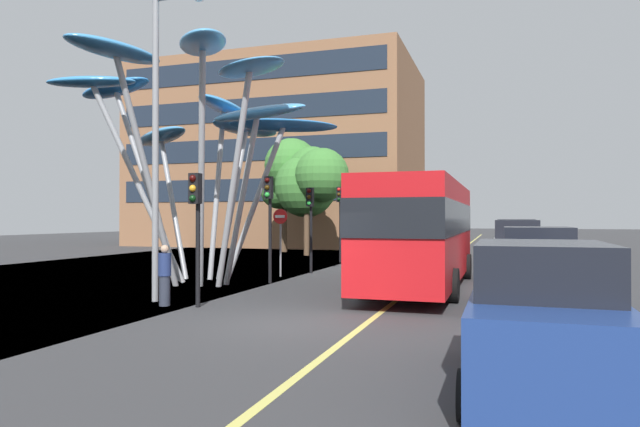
{
  "coord_description": "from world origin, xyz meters",
  "views": [
    {
      "loc": [
        4.56,
        -11.77,
        2.34
      ],
      "look_at": [
        -1.32,
        6.29,
        2.5
      ],
      "focal_mm": 31.53,
      "sensor_mm": 36.0,
      "label": 1
    }
  ],
  "objects_px": {
    "car_parked_mid": "(537,271)",
    "car_parked_far": "(517,251)",
    "car_parked_near": "(542,322)",
    "car_far_side": "(516,241)",
    "traffic_light_opposite": "(340,208)",
    "traffic_light_kerb_near": "(196,210)",
    "street_lamp": "(166,106)",
    "pedestrian": "(165,275)",
    "no_entry_sign": "(280,232)",
    "traffic_light_kerb_far": "(269,206)",
    "traffic_light_island_mid": "(310,211)",
    "car_side_street": "(516,244)",
    "leaf_sculpture": "(194,110)",
    "red_bus": "(422,227)"
  },
  "relations": [
    {
      "from": "traffic_light_island_mid",
      "to": "car_far_side",
      "type": "xyz_separation_m",
      "value": [
        8.5,
        12.57,
        -1.65
      ]
    },
    {
      "from": "traffic_light_kerb_near",
      "to": "car_parked_mid",
      "type": "height_order",
      "value": "traffic_light_kerb_near"
    },
    {
      "from": "traffic_light_opposite",
      "to": "no_entry_sign",
      "type": "relative_size",
      "value": 1.47
    },
    {
      "from": "street_lamp",
      "to": "car_far_side",
      "type": "bearing_deg",
      "value": 65.61
    },
    {
      "from": "car_far_side",
      "to": "car_parked_far",
      "type": "bearing_deg",
      "value": -91.12
    },
    {
      "from": "traffic_light_kerb_far",
      "to": "traffic_light_opposite",
      "type": "relative_size",
      "value": 0.96
    },
    {
      "from": "car_far_side",
      "to": "pedestrian",
      "type": "height_order",
      "value": "car_far_side"
    },
    {
      "from": "traffic_light_kerb_near",
      "to": "traffic_light_opposite",
      "type": "xyz_separation_m",
      "value": [
        -0.53,
        15.48,
        0.33
      ]
    },
    {
      "from": "car_parked_mid",
      "to": "no_entry_sign",
      "type": "relative_size",
      "value": 1.59
    },
    {
      "from": "car_parked_near",
      "to": "car_far_side",
      "type": "relative_size",
      "value": 1.15
    },
    {
      "from": "red_bus",
      "to": "car_side_street",
      "type": "distance_m",
      "value": 10.9
    },
    {
      "from": "red_bus",
      "to": "street_lamp",
      "type": "bearing_deg",
      "value": -140.16
    },
    {
      "from": "traffic_light_opposite",
      "to": "car_parked_far",
      "type": "bearing_deg",
      "value": -32.76
    },
    {
      "from": "car_far_side",
      "to": "car_parked_mid",
      "type": "bearing_deg",
      "value": -89.7
    },
    {
      "from": "car_parked_mid",
      "to": "street_lamp",
      "type": "distance_m",
      "value": 10.98
    },
    {
      "from": "car_parked_mid",
      "to": "car_side_street",
      "type": "height_order",
      "value": "car_side_street"
    },
    {
      "from": "traffic_light_kerb_far",
      "to": "no_entry_sign",
      "type": "xyz_separation_m",
      "value": [
        -0.51,
        2.34,
        -0.98
      ]
    },
    {
      "from": "traffic_light_kerb_far",
      "to": "car_parked_far",
      "type": "height_order",
      "value": "traffic_light_kerb_far"
    },
    {
      "from": "traffic_light_kerb_near",
      "to": "street_lamp",
      "type": "xyz_separation_m",
      "value": [
        -1.34,
        0.64,
        2.93
      ]
    },
    {
      "from": "car_parked_far",
      "to": "pedestrian",
      "type": "distance_m",
      "value": 13.43
    },
    {
      "from": "car_far_side",
      "to": "street_lamp",
      "type": "bearing_deg",
      "value": -114.39
    },
    {
      "from": "pedestrian",
      "to": "no_entry_sign",
      "type": "distance_m",
      "value": 8.01
    },
    {
      "from": "red_bus",
      "to": "no_entry_sign",
      "type": "relative_size",
      "value": 4.06
    },
    {
      "from": "car_side_street",
      "to": "car_far_side",
      "type": "height_order",
      "value": "car_side_street"
    },
    {
      "from": "leaf_sculpture",
      "to": "pedestrian",
      "type": "distance_m",
      "value": 7.64
    },
    {
      "from": "traffic_light_kerb_far",
      "to": "street_lamp",
      "type": "xyz_separation_m",
      "value": [
        -0.99,
        -4.99,
        2.71
      ]
    },
    {
      "from": "traffic_light_island_mid",
      "to": "no_entry_sign",
      "type": "distance_m",
      "value": 1.9
    },
    {
      "from": "traffic_light_kerb_far",
      "to": "car_parked_mid",
      "type": "xyz_separation_m",
      "value": [
        8.83,
        -3.06,
        -1.79
      ]
    },
    {
      "from": "traffic_light_island_mid",
      "to": "street_lamp",
      "type": "height_order",
      "value": "street_lamp"
    },
    {
      "from": "leaf_sculpture",
      "to": "car_parked_near",
      "type": "height_order",
      "value": "leaf_sculpture"
    },
    {
      "from": "leaf_sculpture",
      "to": "car_parked_mid",
      "type": "xyz_separation_m",
      "value": [
        11.49,
        -2.39,
        -5.3
      ]
    },
    {
      "from": "traffic_light_kerb_near",
      "to": "pedestrian",
      "type": "xyz_separation_m",
      "value": [
        -0.96,
        0.02,
        -1.74
      ]
    },
    {
      "from": "car_parked_mid",
      "to": "car_parked_far",
      "type": "xyz_separation_m",
      "value": [
        -0.34,
        7.32,
        0.08
      ]
    },
    {
      "from": "traffic_light_opposite",
      "to": "traffic_light_kerb_near",
      "type": "bearing_deg",
      "value": -88.03
    },
    {
      "from": "traffic_light_island_mid",
      "to": "car_side_street",
      "type": "height_order",
      "value": "traffic_light_island_mid"
    },
    {
      "from": "car_parked_near",
      "to": "car_side_street",
      "type": "bearing_deg",
      "value": 89.65
    },
    {
      "from": "leaf_sculpture",
      "to": "car_far_side",
      "type": "relative_size",
      "value": 2.7
    },
    {
      "from": "car_parked_near",
      "to": "car_parked_far",
      "type": "relative_size",
      "value": 1.17
    },
    {
      "from": "traffic_light_kerb_near",
      "to": "street_lamp",
      "type": "relative_size",
      "value": 0.4
    },
    {
      "from": "traffic_light_opposite",
      "to": "car_parked_far",
      "type": "height_order",
      "value": "traffic_light_opposite"
    },
    {
      "from": "traffic_light_kerb_near",
      "to": "traffic_light_opposite",
      "type": "height_order",
      "value": "traffic_light_opposite"
    },
    {
      "from": "car_far_side",
      "to": "traffic_light_island_mid",
      "type": "bearing_deg",
      "value": -124.08
    },
    {
      "from": "car_parked_near",
      "to": "traffic_light_kerb_near",
      "type": "bearing_deg",
      "value": 149.0
    },
    {
      "from": "traffic_light_kerb_far",
      "to": "traffic_light_opposite",
      "type": "xyz_separation_m",
      "value": [
        -0.18,
        9.85,
        0.1
      ]
    },
    {
      "from": "traffic_light_opposite",
      "to": "car_parked_mid",
      "type": "xyz_separation_m",
      "value": [
        9.02,
        -12.9,
        -1.89
      ]
    },
    {
      "from": "traffic_light_kerb_near",
      "to": "car_far_side",
      "type": "height_order",
      "value": "traffic_light_kerb_near"
    },
    {
      "from": "street_lamp",
      "to": "pedestrian",
      "type": "xyz_separation_m",
      "value": [
        0.38,
        -0.61,
        -4.66
      ]
    },
    {
      "from": "car_parked_near",
      "to": "pedestrian",
      "type": "bearing_deg",
      "value": 151.62
    },
    {
      "from": "red_bus",
      "to": "leaf_sculpture",
      "type": "bearing_deg",
      "value": -172.8
    },
    {
      "from": "car_parked_mid",
      "to": "car_far_side",
      "type": "bearing_deg",
      "value": 90.3
    }
  ]
}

